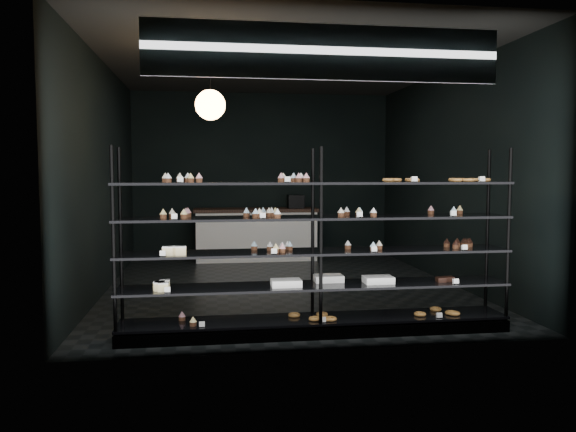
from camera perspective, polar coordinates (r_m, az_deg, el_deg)
The scene contains 5 objects.
room at distance 8.10m, azimuth -0.53°, elevation 4.04°, with size 5.01×6.01×3.20m.
display_shelf at distance 5.78m, azimuth 2.68°, elevation -5.82°, with size 4.00×0.50×1.91m.
signage at distance 5.33m, azimuth 3.84°, elevation 16.26°, with size 3.30×0.05×0.50m.
pendant_lamp at distance 6.78m, azimuth -7.90°, elevation 11.12°, with size 0.35×0.35×0.91m.
service_counter at distance 10.63m, azimuth -3.20°, elevation -1.79°, with size 2.33×0.65×1.23m.
Camera 1 is at (-1.08, -8.03, 1.66)m, focal length 35.00 mm.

